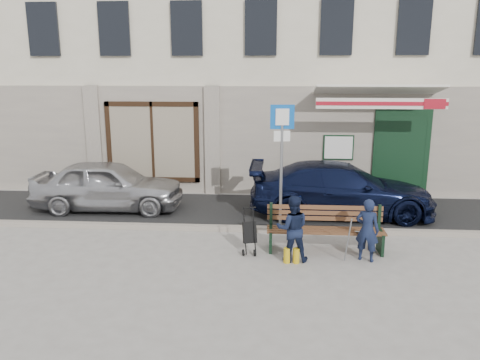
# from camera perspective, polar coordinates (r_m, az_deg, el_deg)

# --- Properties ---
(ground) EXTENTS (80.00, 80.00, 0.00)m
(ground) POSITION_cam_1_polar(r_m,az_deg,el_deg) (9.52, 1.46, -9.31)
(ground) COLOR #9E9991
(ground) RESTS_ON ground
(asphalt_lane) EXTENTS (60.00, 3.20, 0.01)m
(asphalt_lane) POSITION_cam_1_polar(r_m,az_deg,el_deg) (12.44, 2.11, -3.80)
(asphalt_lane) COLOR #282828
(asphalt_lane) RESTS_ON ground
(curb) EXTENTS (60.00, 0.18, 0.12)m
(curb) POSITION_cam_1_polar(r_m,az_deg,el_deg) (10.90, 1.82, -5.99)
(curb) COLOR #9E9384
(curb) RESTS_ON ground
(building) EXTENTS (20.00, 8.27, 10.00)m
(building) POSITION_cam_1_polar(r_m,az_deg,el_deg) (17.29, 2.91, 17.64)
(building) COLOR beige
(building) RESTS_ON ground
(car_silver) EXTENTS (3.98, 1.70, 1.34)m
(car_silver) POSITION_cam_1_polar(r_m,az_deg,el_deg) (12.92, -15.75, -0.60)
(car_silver) COLOR #BABABF
(car_silver) RESTS_ON ground
(car_navy) EXTENTS (4.69, 1.95, 1.35)m
(car_navy) POSITION_cam_1_polar(r_m,az_deg,el_deg) (12.24, 12.23, -1.12)
(car_navy) COLOR black
(car_navy) RESTS_ON ground
(parking_sign) EXTENTS (0.54, 0.11, 2.91)m
(parking_sign) POSITION_cam_1_polar(r_m,az_deg,el_deg) (10.61, 5.11, 4.10)
(parking_sign) COLOR gray
(parking_sign) RESTS_ON ground
(bench) EXTENTS (2.40, 1.17, 0.98)m
(bench) POSITION_cam_1_polar(r_m,az_deg,el_deg) (9.80, 10.10, -5.99)
(bench) COLOR brown
(bench) RESTS_ON ground
(man) EXTENTS (0.54, 0.45, 1.26)m
(man) POSITION_cam_1_polar(r_m,az_deg,el_deg) (9.45, 15.24, -5.90)
(man) COLOR #151E3B
(man) RESTS_ON ground
(woman) EXTENTS (0.66, 0.52, 1.31)m
(woman) POSITION_cam_1_polar(r_m,az_deg,el_deg) (9.18, 6.41, -5.89)
(woman) COLOR #131B34
(woman) RESTS_ON ground
(stroller) EXTENTS (0.33, 0.42, 0.94)m
(stroller) POSITION_cam_1_polar(r_m,az_deg,el_deg) (9.57, 1.17, -6.53)
(stroller) COLOR black
(stroller) RESTS_ON ground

